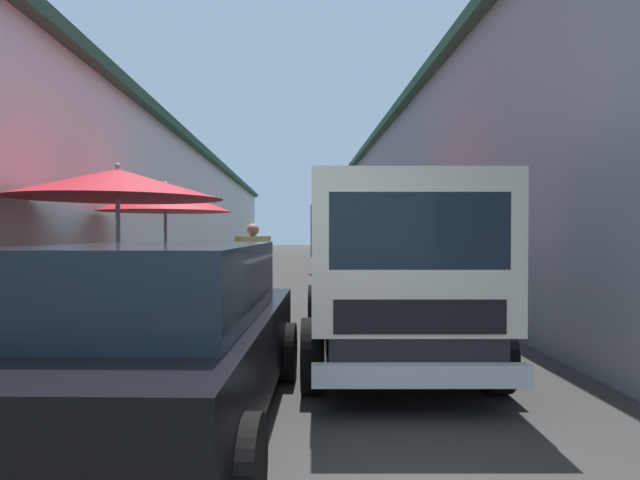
{
  "coord_description": "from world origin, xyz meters",
  "views": [
    {
      "loc": [
        -2.11,
        -0.27,
        1.55
      ],
      "look_at": [
        12.99,
        -0.9,
        1.3
      ],
      "focal_mm": 28.68,
      "sensor_mm": 36.0,
      "label": 1
    }
  ],
  "objects_px": {
    "hatchback_car": "(160,336)",
    "delivery_truck": "(394,278)",
    "fruit_stall_far_left": "(370,231)",
    "parked_scooter": "(349,268)",
    "fruit_stall_mid_lane": "(120,205)",
    "vendor_by_crates": "(253,262)",
    "fruit_stall_near_right": "(342,229)",
    "fruit_stall_near_left": "(165,210)"
  },
  "relations": [
    {
      "from": "fruit_stall_far_left",
      "to": "fruit_stall_near_left",
      "type": "bearing_deg",
      "value": 94.13
    },
    {
      "from": "fruit_stall_mid_lane",
      "to": "vendor_by_crates",
      "type": "height_order",
      "value": "fruit_stall_mid_lane"
    },
    {
      "from": "fruit_stall_near_left",
      "to": "fruit_stall_near_right",
      "type": "distance_m",
      "value": 10.51
    },
    {
      "from": "fruit_stall_near_right",
      "to": "hatchback_car",
      "type": "distance_m",
      "value": 15.35
    },
    {
      "from": "fruit_stall_near_right",
      "to": "parked_scooter",
      "type": "bearing_deg",
      "value": 178.45
    },
    {
      "from": "hatchback_car",
      "to": "delivery_truck",
      "type": "xyz_separation_m",
      "value": [
        1.54,
        -2.11,
        0.3
      ]
    },
    {
      "from": "fruit_stall_mid_lane",
      "to": "hatchback_car",
      "type": "xyz_separation_m",
      "value": [
        -2.76,
        -1.25,
        -1.16
      ]
    },
    {
      "from": "fruit_stall_far_left",
      "to": "parked_scooter",
      "type": "xyz_separation_m",
      "value": [
        5.79,
        -0.17,
        -1.12
      ]
    },
    {
      "from": "fruit_stall_near_right",
      "to": "fruit_stall_mid_lane",
      "type": "distance_m",
      "value": 12.95
    },
    {
      "from": "fruit_stall_near_left",
      "to": "vendor_by_crates",
      "type": "distance_m",
      "value": 1.85
    },
    {
      "from": "fruit_stall_far_left",
      "to": "hatchback_car",
      "type": "height_order",
      "value": "fruit_stall_far_left"
    },
    {
      "from": "fruit_stall_near_left",
      "to": "fruit_stall_mid_lane",
      "type": "distance_m",
      "value": 2.64
    },
    {
      "from": "fruit_stall_near_right",
      "to": "parked_scooter",
      "type": "height_order",
      "value": "fruit_stall_near_right"
    },
    {
      "from": "fruit_stall_near_left",
      "to": "parked_scooter",
      "type": "distance_m",
      "value": 7.39
    },
    {
      "from": "fruit_stall_near_right",
      "to": "parked_scooter",
      "type": "distance_m",
      "value": 3.82
    },
    {
      "from": "hatchback_car",
      "to": "parked_scooter",
      "type": "xyz_separation_m",
      "value": [
        11.45,
        -2.61,
        -0.29
      ]
    },
    {
      "from": "vendor_by_crates",
      "to": "delivery_truck",
      "type": "bearing_deg",
      "value": -154.26
    },
    {
      "from": "vendor_by_crates",
      "to": "fruit_stall_mid_lane",
      "type": "bearing_deg",
      "value": 150.98
    },
    {
      "from": "parked_scooter",
      "to": "hatchback_car",
      "type": "bearing_deg",
      "value": 167.18
    },
    {
      "from": "fruit_stall_near_right",
      "to": "vendor_by_crates",
      "type": "xyz_separation_m",
      "value": [
        -9.65,
        2.47,
        -0.65
      ]
    },
    {
      "from": "fruit_stall_near_left",
      "to": "fruit_stall_near_right",
      "type": "relative_size",
      "value": 1.02
    },
    {
      "from": "fruit_stall_far_left",
      "to": "fruit_stall_mid_lane",
      "type": "relative_size",
      "value": 0.87
    },
    {
      "from": "delivery_truck",
      "to": "parked_scooter",
      "type": "bearing_deg",
      "value": -2.87
    },
    {
      "from": "fruit_stall_near_left",
      "to": "delivery_truck",
      "type": "xyz_separation_m",
      "value": [
        -3.85,
        -3.46,
        -0.9
      ]
    },
    {
      "from": "hatchback_car",
      "to": "vendor_by_crates",
      "type": "bearing_deg",
      "value": -2.46
    },
    {
      "from": "fruit_stall_mid_lane",
      "to": "vendor_by_crates",
      "type": "xyz_separation_m",
      "value": [
        2.68,
        -1.49,
        -0.91
      ]
    },
    {
      "from": "fruit_stall_near_right",
      "to": "parked_scooter",
      "type": "xyz_separation_m",
      "value": [
        -3.63,
        0.1,
        -1.2
      ]
    },
    {
      "from": "fruit_stall_near_left",
      "to": "delivery_truck",
      "type": "bearing_deg",
      "value": -138.04
    },
    {
      "from": "vendor_by_crates",
      "to": "fruit_stall_near_right",
      "type": "bearing_deg",
      "value": -14.37
    },
    {
      "from": "fruit_stall_far_left",
      "to": "delivery_truck",
      "type": "distance_m",
      "value": 4.17
    },
    {
      "from": "fruit_stall_near_left",
      "to": "vendor_by_crates",
      "type": "relative_size",
      "value": 1.45
    },
    {
      "from": "parked_scooter",
      "to": "fruit_stall_near_right",
      "type": "bearing_deg",
      "value": -1.55
    },
    {
      "from": "parked_scooter",
      "to": "fruit_stall_mid_lane",
      "type": "bearing_deg",
      "value": 156.07
    },
    {
      "from": "fruit_stall_near_right",
      "to": "hatchback_car",
      "type": "height_order",
      "value": "fruit_stall_near_right"
    },
    {
      "from": "fruit_stall_far_left",
      "to": "parked_scooter",
      "type": "relative_size",
      "value": 1.39
    },
    {
      "from": "fruit_stall_mid_lane",
      "to": "parked_scooter",
      "type": "relative_size",
      "value": 1.6
    },
    {
      "from": "hatchback_car",
      "to": "parked_scooter",
      "type": "distance_m",
      "value": 11.75
    },
    {
      "from": "fruit_stall_mid_lane",
      "to": "vendor_by_crates",
      "type": "bearing_deg",
      "value": -29.02
    },
    {
      "from": "fruit_stall_near_left",
      "to": "parked_scooter",
      "type": "relative_size",
      "value": 1.46
    },
    {
      "from": "fruit_stall_far_left",
      "to": "delivery_truck",
      "type": "relative_size",
      "value": 0.47
    },
    {
      "from": "fruit_stall_near_left",
      "to": "fruit_stall_far_left",
      "type": "bearing_deg",
      "value": -85.87
    },
    {
      "from": "hatchback_car",
      "to": "vendor_by_crates",
      "type": "xyz_separation_m",
      "value": [
        5.43,
        -0.23,
        0.25
      ]
    }
  ]
}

